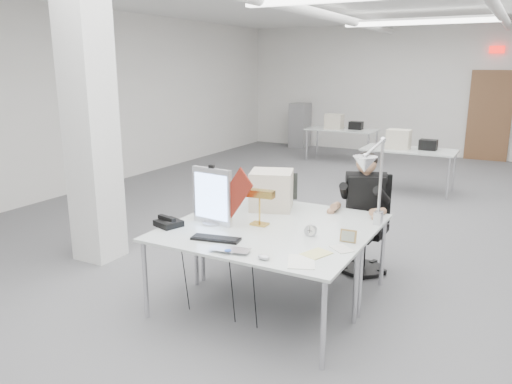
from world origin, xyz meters
TOP-DOWN VIEW (x-y plane):
  - room_shell at (0.04, 0.13)m, footprint 10.04×14.04m
  - desk_main at (0.00, -2.50)m, footprint 1.80×0.90m
  - desk_second at (0.00, -1.60)m, footprint 1.80×0.90m
  - bg_desk_a at (0.20, 3.00)m, footprint 1.60×0.80m
  - bg_desk_b at (-1.80, 5.20)m, footprint 1.60×0.80m
  - filing_cabinet at (-3.50, 6.65)m, footprint 0.45×0.55m
  - office_chair at (0.56, -0.95)m, footprint 0.68×0.68m
  - seated_person at (0.56, -1.00)m, footprint 0.73×0.80m
  - monitor at (-0.53, -2.25)m, footprint 0.43×0.08m
  - pennant at (-0.27, -2.29)m, footprint 0.47×0.18m
  - keyboard at (-0.26, -2.62)m, footprint 0.44×0.22m
  - laptop at (0.00, -2.86)m, footprint 0.36×0.27m
  - mouse at (0.31, -2.83)m, footprint 0.10×0.07m
  - bankers_lamp at (-0.12, -2.08)m, footprint 0.29×0.14m
  - desk_phone at (-0.85, -2.52)m, footprint 0.27×0.26m
  - picture_frame_left at (-0.68, -2.22)m, footprint 0.15×0.05m
  - picture_frame_right at (0.76, -2.14)m, footprint 0.14×0.04m
  - desk_clock at (0.42, -2.15)m, footprint 0.11×0.05m
  - paper_stack_a at (0.59, -2.73)m, footprint 0.30×0.35m
  - paper_stack_b at (0.63, -2.53)m, footprint 0.23×0.27m
  - paper_stack_c at (0.77, -2.32)m, footprint 0.23×0.22m
  - beige_monitor at (-0.27, -1.53)m, footprint 0.53×0.52m
  - architect_lamp at (0.85, -1.77)m, footprint 0.49×0.77m

SIDE VIEW (x-z plane):
  - office_chair at x=0.56m, z-range 0.00..1.05m
  - filing_cabinet at x=-3.50m, z-range 0.00..1.20m
  - desk_main at x=0.00m, z-range 0.73..0.75m
  - desk_second at x=0.00m, z-range 0.73..0.75m
  - bg_desk_a at x=0.20m, z-range 0.73..0.75m
  - bg_desk_b at x=-1.80m, z-range 0.73..0.75m
  - paper_stack_c at x=0.77m, z-range 0.76..0.76m
  - paper_stack_a at x=0.59m, z-range 0.76..0.76m
  - paper_stack_b at x=0.63m, z-range 0.76..0.76m
  - keyboard at x=-0.26m, z-range 0.76..0.78m
  - laptop at x=0.00m, z-range 0.76..0.78m
  - mouse at x=0.31m, z-range 0.76..0.80m
  - desk_phone at x=-0.85m, z-range 0.76..0.81m
  - desk_clock at x=0.42m, z-range 0.75..0.86m
  - picture_frame_right at x=0.76m, z-range 0.75..0.87m
  - picture_frame_left at x=-0.68m, z-range 0.75..0.87m
  - seated_person at x=0.56m, z-range 0.41..1.39m
  - bankers_lamp at x=-0.12m, z-range 0.75..1.07m
  - beige_monitor at x=-0.27m, z-range 0.75..1.15m
  - monitor at x=-0.53m, z-range 0.75..1.29m
  - pennant at x=-0.27m, z-range 0.81..1.34m
  - architect_lamp at x=0.85m, z-range 0.76..1.69m
  - room_shell at x=0.04m, z-range 0.07..3.31m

